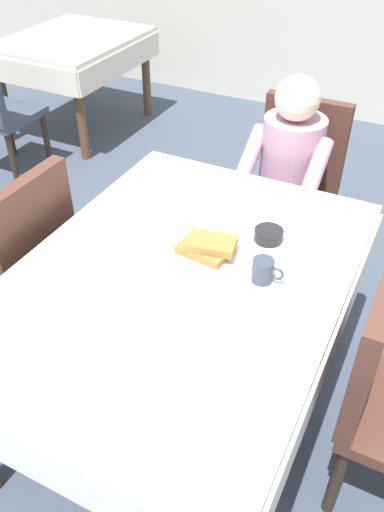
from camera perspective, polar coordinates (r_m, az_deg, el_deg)
name	(u,v)px	position (r m, az deg, el deg)	size (l,w,h in m)	color
ground_plane	(183,401)	(2.39, -0.94, -15.43)	(14.00, 14.00, 0.00)	#3D4756
dining_table_main	(182,290)	(1.90, -1.14, -3.75)	(1.12, 1.52, 0.74)	white
chair_diner	(294,178)	(2.85, 11.06, 8.29)	(0.44, 0.45, 0.93)	#4C2D23
diner_person	(288,168)	(2.65, 10.37, 9.41)	(0.40, 0.43, 1.12)	#B2849E
chair_left_side	(23,257)	(2.36, -17.94, -0.12)	(0.45, 0.44, 0.93)	#4C2D23
plate_breakfast	(209,253)	(1.91, 1.82, 0.31)	(0.28, 0.28, 0.02)	white
breakfast_stack	(208,247)	(1.88, 1.70, 1.04)	(0.22, 0.15, 0.06)	#A36B33
cup_coffee	(263,271)	(1.80, 7.77, -1.58)	(0.11, 0.08, 0.08)	#333D4C
bowl_butter	(269,235)	(2.00, 8.32, 2.28)	(0.11, 0.11, 0.04)	black
syrup_pitcher	(172,206)	(2.11, -2.14, 5.45)	(0.08, 0.08, 0.07)	silver
fork_left_of_plate	(161,243)	(1.97, -3.43, 1.39)	(0.18, 0.01, 0.01)	silver
knife_right_of_plate	(255,273)	(1.85, 6.90, -1.80)	(0.20, 0.01, 0.01)	silver
spoon_near_edge	(177,312)	(1.69, -1.62, -6.06)	(0.15, 0.01, 0.01)	silver
napkin_folded	(112,262)	(1.90, -8.71, -0.65)	(0.17, 0.12, 0.01)	white
background_table_far	(74,52)	(4.55, -12.74, 20.82)	(0.92, 1.12, 0.74)	silver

